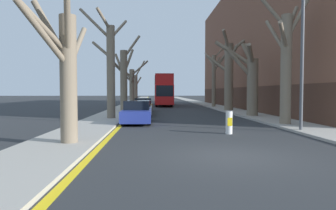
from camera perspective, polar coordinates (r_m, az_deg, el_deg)
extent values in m
plane|color=#2B2D30|center=(9.56, 11.87, -9.56)|extent=(300.00, 300.00, 0.00)
cube|color=#A39E93|center=(59.17, -6.19, 0.62)|extent=(2.75, 120.00, 0.12)
cube|color=#A39E93|center=(59.64, 5.15, 0.64)|extent=(2.75, 120.00, 0.12)
cube|color=brown|center=(38.45, 19.96, 10.69)|extent=(10.00, 40.90, 15.13)
cube|color=#492D21|center=(36.41, 12.50, 1.28)|extent=(0.12, 40.08, 2.50)
cube|color=yellow|center=(59.10, -4.69, 0.57)|extent=(0.24, 120.00, 0.01)
cylinder|color=#7A6B56|center=(11.63, -18.43, 4.37)|extent=(0.62, 0.62, 4.79)
cylinder|color=#7A6B56|center=(11.70, -21.33, 12.71)|extent=(1.26, 0.83, 2.18)
cylinder|color=#7A6B56|center=(12.76, -16.96, 10.46)|extent=(0.34, 2.26, 2.03)
cylinder|color=#7A6B56|center=(11.31, -22.80, 13.61)|extent=(1.51, 1.77, 1.77)
cylinder|color=#7A6B56|center=(11.04, -22.47, 12.07)|extent=(1.27, 2.11, 2.03)
cylinder|color=#7A6B56|center=(11.23, -18.60, 13.98)|extent=(0.58, 1.44, 2.12)
cylinder|color=#7A6B56|center=(21.84, -10.83, 6.02)|extent=(0.59, 0.59, 6.69)
cylinder|color=#7A6B56|center=(21.79, -12.10, 15.63)|extent=(0.94, 1.51, 1.38)
cylinder|color=#7A6B56|center=(23.05, -13.72, 14.79)|extent=(2.56, 1.29, 2.51)
cylinder|color=#7A6B56|center=(23.78, -9.37, 14.05)|extent=(1.03, 3.27, 2.11)
cylinder|color=#7A6B56|center=(22.76, -12.52, 10.22)|extent=(1.71, 1.51, 1.45)
cylinder|color=#7A6B56|center=(31.41, -8.42, 4.58)|extent=(0.74, 0.74, 6.28)
cylinder|color=#7A6B56|center=(32.50, -6.94, 10.93)|extent=(1.87, 1.96, 2.75)
cylinder|color=#7A6B56|center=(32.62, -7.57, 8.11)|extent=(1.08, 2.49, 3.05)
cylinder|color=#7A6B56|center=(32.14, -9.20, 7.59)|extent=(1.30, 1.48, 2.46)
cylinder|color=#7A6B56|center=(41.85, -6.90, 3.27)|extent=(0.68, 0.68, 5.12)
cylinder|color=#7A6B56|center=(41.76, -8.60, 6.04)|extent=(2.62, 0.82, 2.64)
cylinder|color=#7A6B56|center=(41.61, -5.41, 7.02)|extent=(2.44, 0.87, 2.09)
cylinder|color=#7A6B56|center=(41.44, -8.73, 6.60)|extent=(2.76, 1.53, 2.58)
cylinder|color=#7A6B56|center=(40.95, -6.73, 5.28)|extent=(0.65, 2.07, 1.92)
cylinder|color=#7A6B56|center=(51.04, -6.19, 2.98)|extent=(0.67, 0.67, 4.85)
cylinder|color=#7A6B56|center=(51.08, -7.14, 5.51)|extent=(1.83, 0.40, 1.64)
cylinder|color=#7A6B56|center=(52.03, -5.35, 6.90)|extent=(1.75, 2.04, 2.96)
cylinder|color=#7A6B56|center=(51.52, -5.69, 4.44)|extent=(1.15, 1.25, 1.71)
cylinder|color=#7A6B56|center=(18.89, 21.56, 6.12)|extent=(0.63, 0.63, 6.48)
cylinder|color=#7A6B56|center=(20.07, 19.89, 12.12)|extent=(0.60, 2.36, 2.50)
cylinder|color=#7A6B56|center=(19.33, 23.58, 15.01)|extent=(1.37, 0.80, 2.57)
cylinder|color=#7A6B56|center=(18.15, 21.13, 12.15)|extent=(1.34, 1.84, 1.35)
cylinder|color=#7A6B56|center=(19.37, 18.97, 16.86)|extent=(1.96, 0.78, 2.45)
cylinder|color=#7A6B56|center=(19.75, 22.52, 14.79)|extent=(1.12, 0.83, 1.72)
cylinder|color=#7A6B56|center=(24.57, 15.80, 3.13)|extent=(0.86, 0.86, 4.59)
cylinder|color=#7A6B56|center=(23.80, 15.52, 9.17)|extent=(1.21, 1.97, 1.57)
cylinder|color=#7A6B56|center=(24.87, 12.44, 9.53)|extent=(3.01, 1.41, 2.24)
cylinder|color=#7A6B56|center=(25.34, 15.18, 8.94)|extent=(0.51, 1.63, 2.30)
cylinder|color=#7A6B56|center=(24.92, 14.94, 9.24)|extent=(1.05, 0.99, 1.92)
cylinder|color=#7A6B56|center=(24.53, 13.54, 7.64)|extent=(2.23, 0.66, 2.52)
cylinder|color=#7A6B56|center=(31.91, 11.50, 5.17)|extent=(0.90, 0.90, 7.00)
cylinder|color=#7A6B56|center=(32.57, 11.11, 9.10)|extent=(0.59, 1.38, 2.37)
cylinder|color=#7A6B56|center=(31.66, 12.27, 9.58)|extent=(0.92, 1.46, 1.68)
cylinder|color=#7A6B56|center=(31.59, 11.04, 12.06)|extent=(1.30, 1.65, 1.99)
cylinder|color=#7A6B56|center=(32.90, 13.32, 11.05)|extent=(2.51, 1.09, 1.97)
cylinder|color=#7A6B56|center=(32.44, 9.45, 7.71)|extent=(2.39, 1.73, 2.11)
cylinder|color=#7A6B56|center=(39.13, 8.71, 4.49)|extent=(0.51, 0.51, 6.73)
cylinder|color=#7A6B56|center=(40.02, 9.27, 7.90)|extent=(1.24, 1.51, 1.71)
cylinder|color=#7A6B56|center=(39.06, 10.19, 8.30)|extent=(2.03, 1.12, 2.80)
cylinder|color=#7A6B56|center=(39.63, 9.69, 9.80)|extent=(1.50, 0.32, 1.61)
cylinder|color=#7A6B56|center=(40.64, 7.89, 8.62)|extent=(0.84, 2.93, 2.14)
cylinder|color=#7A6B56|center=(38.53, 10.14, 8.64)|extent=(1.72, 2.16, 2.21)
cube|color=red|center=(43.67, -0.95, 2.03)|extent=(2.41, 11.86, 2.56)
cube|color=red|center=(43.70, -0.95, 4.57)|extent=(2.36, 11.62, 1.31)
cube|color=#B11515|center=(43.73, -0.95, 5.51)|extent=(2.36, 11.62, 0.12)
cube|color=black|center=(43.67, -0.95, 2.68)|extent=(2.44, 10.44, 1.33)
cube|color=black|center=(43.70, -0.95, 4.66)|extent=(2.44, 10.44, 1.00)
cube|color=black|center=(37.77, -0.65, 2.71)|extent=(2.17, 0.06, 1.40)
cylinder|color=black|center=(40.12, -2.26, 0.36)|extent=(0.30, 0.98, 0.98)
cylinder|color=black|center=(40.19, 0.70, 0.36)|extent=(0.30, 0.98, 0.98)
cylinder|color=black|center=(46.99, -2.34, 0.67)|extent=(0.30, 0.98, 0.98)
cylinder|color=black|center=(47.06, 0.18, 0.68)|extent=(0.30, 0.98, 0.98)
cube|color=navy|center=(19.17, -5.91, -1.88)|extent=(1.78, 4.58, 0.69)
cube|color=black|center=(19.41, -5.88, 0.02)|extent=(1.57, 2.38, 0.56)
cylinder|color=black|center=(17.88, -8.65, -2.82)|extent=(0.20, 0.68, 0.68)
cylinder|color=black|center=(17.79, -3.64, -2.82)|extent=(0.20, 0.68, 0.68)
cylinder|color=black|center=(20.61, -7.87, -2.11)|extent=(0.20, 0.68, 0.68)
cylinder|color=black|center=(20.53, -3.53, -2.11)|extent=(0.20, 0.68, 0.68)
cube|color=#9EA3AD|center=(25.18, -5.17, -0.95)|extent=(1.82, 4.03, 0.59)
cube|color=black|center=(25.39, -5.16, 0.33)|extent=(1.60, 2.10, 0.51)
cylinder|color=black|center=(24.03, -7.20, -1.47)|extent=(0.20, 0.66, 0.66)
cylinder|color=black|center=(23.96, -3.38, -1.46)|extent=(0.20, 0.66, 0.66)
cylinder|color=black|center=(26.44, -6.80, -1.11)|extent=(0.20, 0.66, 0.66)
cylinder|color=black|center=(26.37, -3.33, -1.10)|extent=(0.20, 0.66, 0.66)
cube|color=olive|center=(30.29, -4.78, -0.34)|extent=(1.86, 3.90, 0.62)
cube|color=black|center=(30.50, -4.76, 0.80)|extent=(1.63, 2.03, 0.57)
cylinder|color=black|center=(29.17, -6.46, -0.79)|extent=(0.20, 0.65, 0.65)
cylinder|color=black|center=(29.11, -3.24, -0.78)|extent=(0.20, 0.65, 0.65)
cylinder|color=black|center=(31.50, -6.19, -0.54)|extent=(0.20, 0.65, 0.65)
cylinder|color=black|center=(31.45, -3.21, -0.54)|extent=(0.20, 0.65, 0.65)
cylinder|color=#4C4F54|center=(16.31, 24.22, 10.35)|extent=(0.16, 0.16, 8.55)
cylinder|color=white|center=(14.47, 11.54, -3.30)|extent=(0.32, 0.32, 1.07)
cube|color=yellow|center=(14.30, 11.71, -3.15)|extent=(0.22, 0.01, 0.39)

